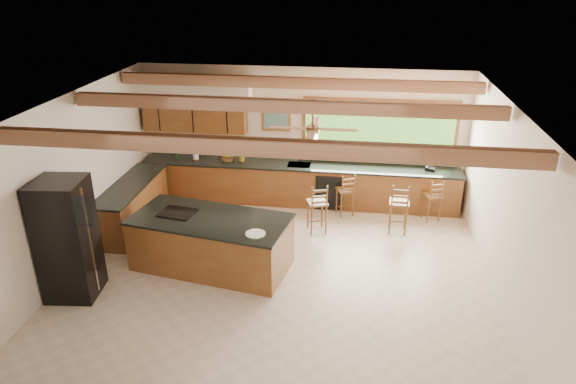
# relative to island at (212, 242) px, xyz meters

# --- Properties ---
(ground) EXTENTS (7.20, 7.20, 0.00)m
(ground) POSITION_rel_island_xyz_m (1.22, -0.04, -0.48)
(ground) COLOR beige
(ground) RESTS_ON ground
(room_shell) EXTENTS (7.27, 6.54, 3.02)m
(room_shell) POSITION_rel_island_xyz_m (1.05, 0.61, 1.74)
(room_shell) COLOR beige
(room_shell) RESTS_ON ground
(counter_run) EXTENTS (7.12, 3.10, 1.24)m
(counter_run) POSITION_rel_island_xyz_m (0.40, 2.48, -0.01)
(counter_run) COLOR brown
(counter_run) RESTS_ON ground
(island) EXTENTS (2.91, 1.74, 0.97)m
(island) POSITION_rel_island_xyz_m (0.00, 0.00, 0.00)
(island) COLOR brown
(island) RESTS_ON ground
(refrigerator) EXTENTS (0.85, 0.83, 2.00)m
(refrigerator) POSITION_rel_island_xyz_m (-2.00, -1.12, 0.52)
(refrigerator) COLOR black
(refrigerator) RESTS_ON ground
(bar_stool_a) EXTENTS (0.49, 0.49, 1.06)m
(bar_stool_a) POSITION_rel_island_xyz_m (1.74, 1.50, 0.15)
(bar_stool_a) COLOR brown
(bar_stool_a) RESTS_ON ground
(bar_stool_b) EXTENTS (0.40, 0.40, 1.07)m
(bar_stool_b) POSITION_rel_island_xyz_m (3.35, 1.70, 0.16)
(bar_stool_b) COLOR brown
(bar_stool_b) RESTS_ON ground
(bar_stool_c) EXTENTS (0.46, 0.46, 0.96)m
(bar_stool_c) POSITION_rel_island_xyz_m (2.27, 2.36, 0.09)
(bar_stool_c) COLOR brown
(bar_stool_c) RESTS_ON ground
(bar_stool_d) EXTENTS (0.44, 0.44, 0.94)m
(bar_stool_d) POSITION_rel_island_xyz_m (4.08, 2.36, 0.08)
(bar_stool_d) COLOR brown
(bar_stool_d) RESTS_ON ground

